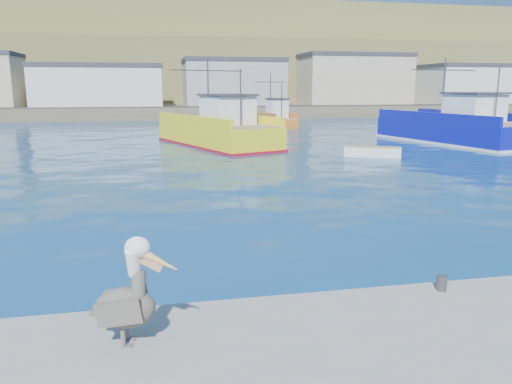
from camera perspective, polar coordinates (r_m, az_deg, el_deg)
The scene contains 9 objects.
ground at distance 12.64m, azimuth -0.01°, elevation -8.38°, with size 260.00×260.00×0.00m, color #072752.
dock_bollards at distance 9.50m, azimuth 7.80°, elevation -11.34°, with size 36.20×0.20×0.30m.
far_shore at distance 120.93m, azimuth -10.72°, elevation 13.87°, with size 200.00×81.00×24.00m.
trawler_yellow_b at distance 38.35m, azimuth -4.37°, elevation 6.99°, with size 8.60×13.59×6.71m.
trawler_blue at distance 43.24m, azimuth 21.82°, elevation 6.79°, with size 7.41×14.33×6.81m.
boat_orange at distance 56.38m, azimuth 2.07°, elevation 8.44°, with size 4.13×7.74×5.96m.
skiff_mid at distance 33.12m, azimuth 13.18°, elevation 4.41°, with size 3.72×2.72×0.77m.
skiff_far at distance 62.34m, azimuth 19.34°, elevation 7.47°, with size 2.27×4.40×0.91m.
pelican at distance 7.98m, azimuth -14.43°, elevation -11.73°, with size 1.39×0.73×1.71m.
Camera 1 is at (-2.37, -11.62, 4.38)m, focal length 35.00 mm.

